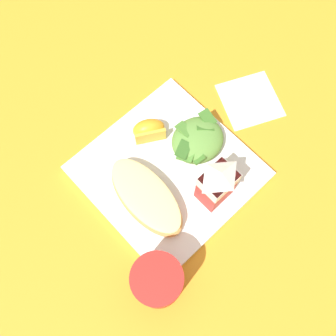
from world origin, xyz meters
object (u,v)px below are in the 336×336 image
Objects in this scene: cheesy_pizza_bread at (146,197)px; drinking_red_cup at (158,281)px; milk_carton at (217,183)px; orange_wedge_front at (149,130)px; paper_napkin at (250,100)px; green_salad_pile at (196,138)px; white_plate at (168,171)px.

cheesy_pizza_bread is 1.60× the size of drinking_red_cup.
drinking_red_cup is at bearing 14.41° from milk_carton.
orange_wedge_front is 0.22m from paper_napkin.
green_salad_pile is 0.16m from paper_napkin.
drinking_red_cup is (0.18, 0.05, -0.02)m from milk_carton.
green_salad_pile is 0.99× the size of milk_carton.
white_plate is 0.07m from cheesy_pizza_bread.
orange_wedge_front is (0.05, -0.07, -0.00)m from green_salad_pile.
green_salad_pile is at bearing -176.69° from white_plate.
orange_wedge_front is 0.27m from drinking_red_cup.
cheesy_pizza_bread reaches higher than paper_napkin.
green_salad_pile is (-0.14, -0.02, 0.00)m from cheesy_pizza_bread.
paper_napkin is (-0.29, -0.02, -0.03)m from cheesy_pizza_bread.
paper_napkin is 1.01× the size of drinking_red_cup.
paper_napkin is (-0.20, 0.08, -0.03)m from orange_wedge_front.
orange_wedge_front is 0.64× the size of drinking_red_cup.
orange_wedge_front is at bearing -129.27° from drinking_red_cup.
white_plate is 0.21m from drinking_red_cup.
drinking_red_cup is at bearing 42.06° from white_plate.
white_plate is 0.23m from paper_napkin.
orange_wedge_front is at bearing -134.43° from cheesy_pizza_bread.
orange_wedge_front is (-0.02, -0.08, 0.03)m from white_plate.
drinking_red_cup reaches higher than white_plate.
milk_carton is at bearing 142.16° from cheesy_pizza_bread.
cheesy_pizza_bread is at bearing 7.95° from green_salad_pile.
paper_napkin is at bearing -179.84° from white_plate.
white_plate is 0.08m from green_salad_pile.
white_plate is 2.55× the size of paper_napkin.
milk_carton reaches higher than cheesy_pizza_bread.
cheesy_pizza_bread is at bearing 13.01° from white_plate.
white_plate is 2.57× the size of green_salad_pile.
orange_wedge_front is at bearing -88.46° from milk_carton.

